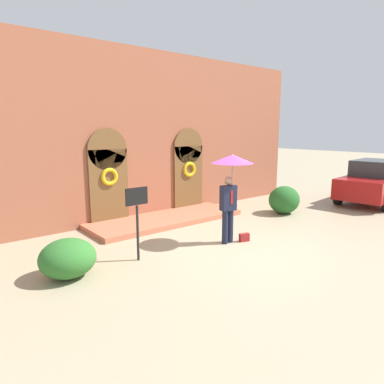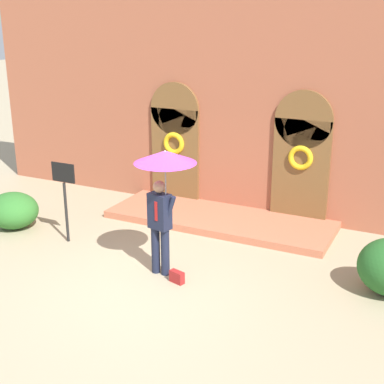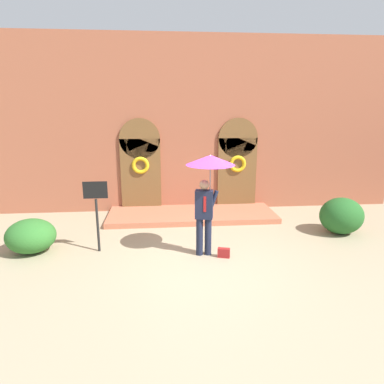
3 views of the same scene
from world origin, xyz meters
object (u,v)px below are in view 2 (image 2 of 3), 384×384
person_with_umbrella (164,175)px  handbag (177,277)px  sign_post (64,189)px  shrub_left (13,210)px

person_with_umbrella → handbag: (0.35, -0.20, -1.80)m
handbag → sign_post: 3.18m
shrub_left → person_with_umbrella: bearing=-7.0°
handbag → shrub_left: (-4.53, 0.72, 0.30)m
person_with_umbrella → sign_post: person_with_umbrella is taller
handbag → shrub_left: size_ratio=0.24×
sign_post → shrub_left: (-1.59, 0.09, -0.76)m
person_with_umbrella → handbag: size_ratio=8.44×
sign_post → handbag: bearing=-12.0°
person_with_umbrella → shrub_left: size_ratio=2.05×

